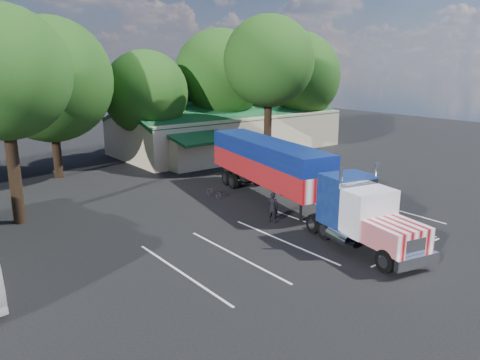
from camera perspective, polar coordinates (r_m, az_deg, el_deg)
ground at (r=30.05m, az=-2.55°, el=-4.10°), size 120.00×120.00×0.00m
event_hall at (r=51.52m, az=-1.60°, el=6.15°), size 24.20×14.12×5.55m
tree_row_c at (r=41.16m, az=-22.17°, el=11.25°), size 10.00×10.00×13.05m
tree_row_d at (r=45.73m, az=-11.44°, el=10.36°), size 8.00×8.00×10.60m
tree_row_e at (r=50.75m, az=-2.47°, el=12.68°), size 9.60×9.60×12.90m
tree_row_f at (r=56.28m, az=6.79°, el=12.44°), size 10.40×10.40×13.00m
tree_near_left at (r=29.91m, az=-27.00°, el=11.52°), size 7.60×7.60×12.65m
tree_near_right at (r=42.34m, az=3.52°, el=14.22°), size 8.00×8.00×13.50m
semi_truck at (r=30.58m, az=5.83°, el=0.90°), size 6.65×20.62×4.30m
woman at (r=28.24m, az=3.99°, el=-3.31°), size 0.75×0.83×1.89m
bicycle at (r=33.48m, az=-3.20°, el=-1.43°), size 0.63×1.62×0.84m
silver_sedan at (r=45.14m, az=-3.99°, el=2.95°), size 4.13×2.36×1.29m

